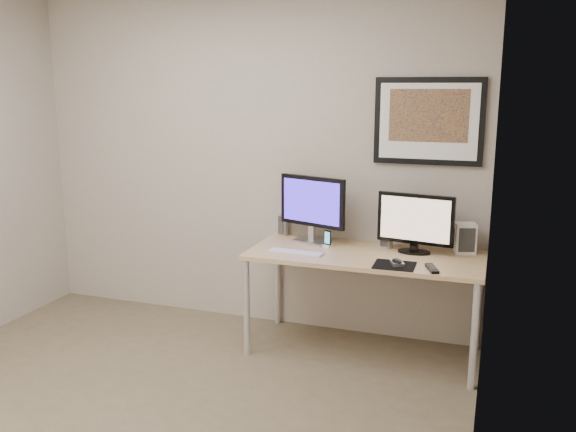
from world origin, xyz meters
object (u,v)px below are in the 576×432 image
(desk, at_px, (365,262))
(keyboard, at_px, (296,252))
(framed_art, at_px, (429,121))
(phone_dock, at_px, (328,239))
(fan_unit, at_px, (465,238))
(speaker_right, at_px, (387,234))
(speaker_left, at_px, (284,225))
(monitor_large, at_px, (312,206))
(monitor_tv, at_px, (415,222))

(desk, distance_m, keyboard, 0.49)
(framed_art, relative_size, phone_dock, 6.10)
(phone_dock, xyz_separation_m, keyboard, (-0.16, -0.24, -0.05))
(keyboard, distance_m, fan_unit, 1.17)
(speaker_right, height_order, phone_dock, speaker_right)
(phone_dock, distance_m, keyboard, 0.29)
(keyboard, bearing_deg, speaker_left, 122.25)
(monitor_large, relative_size, fan_unit, 2.48)
(speaker_right, distance_m, fan_unit, 0.53)
(framed_art, xyz_separation_m, speaker_left, (-1.06, -0.02, -0.81))
(monitor_tv, relative_size, fan_unit, 2.49)
(framed_art, relative_size, speaker_left, 4.54)
(monitor_tv, bearing_deg, fan_unit, 28.11)
(framed_art, bearing_deg, fan_unit, -18.80)
(monitor_large, distance_m, phone_dock, 0.27)
(monitor_tv, distance_m, speaker_left, 1.05)
(speaker_left, bearing_deg, phone_dock, -6.19)
(monitor_large, bearing_deg, phone_dock, -12.71)
(speaker_left, xyz_separation_m, keyboard, (0.25, -0.46, -0.08))
(phone_dock, bearing_deg, framed_art, 46.34)
(framed_art, height_order, monitor_large, framed_art)
(monitor_large, bearing_deg, keyboard, -76.44)
(desk, distance_m, speaker_right, 0.28)
(framed_art, relative_size, keyboard, 1.92)
(desk, xyz_separation_m, fan_unit, (0.65, 0.23, 0.17))
(fan_unit, bearing_deg, desk, -178.09)
(framed_art, bearing_deg, speaker_left, -178.65)
(speaker_right, bearing_deg, desk, -102.82)
(monitor_large, distance_m, keyboard, 0.42)
(monitor_tv, height_order, speaker_left, monitor_tv)
(desk, relative_size, phone_dock, 13.01)
(monitor_large, xyz_separation_m, phone_dock, (0.14, -0.08, -0.21))
(framed_art, distance_m, monitor_tv, 0.70)
(speaker_left, relative_size, phone_dock, 1.34)
(fan_unit, bearing_deg, framed_art, 143.39)
(desk, bearing_deg, monitor_tv, 19.73)
(speaker_right, bearing_deg, fan_unit, 20.80)
(speaker_left, relative_size, fan_unit, 0.78)
(monitor_tv, xyz_separation_m, speaker_right, (-0.20, 0.08, -0.12))
(fan_unit, bearing_deg, speaker_left, 158.98)
(monitor_large, xyz_separation_m, keyboard, (-0.02, -0.32, -0.27))
(speaker_right, distance_m, keyboard, 0.68)
(phone_dock, bearing_deg, fan_unit, 34.06)
(monitor_tv, xyz_separation_m, speaker_left, (-1.02, 0.19, -0.14))
(monitor_large, bearing_deg, desk, -3.20)
(speaker_right, bearing_deg, framed_art, 46.83)
(framed_art, height_order, keyboard, framed_art)
(desk, height_order, speaker_left, speaker_left)
(speaker_right, bearing_deg, monitor_tv, -5.28)
(desk, relative_size, keyboard, 4.09)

